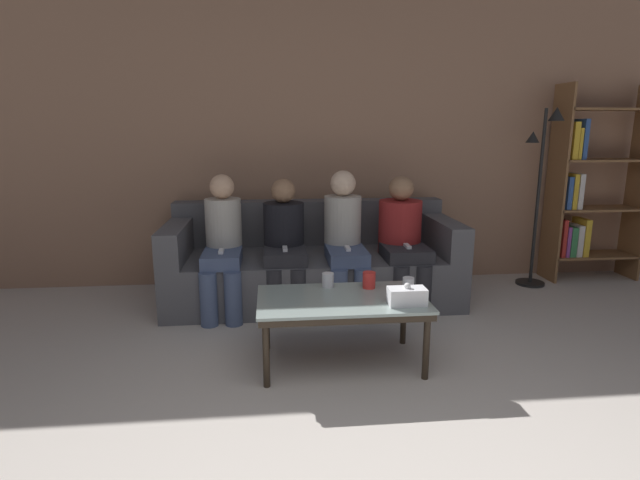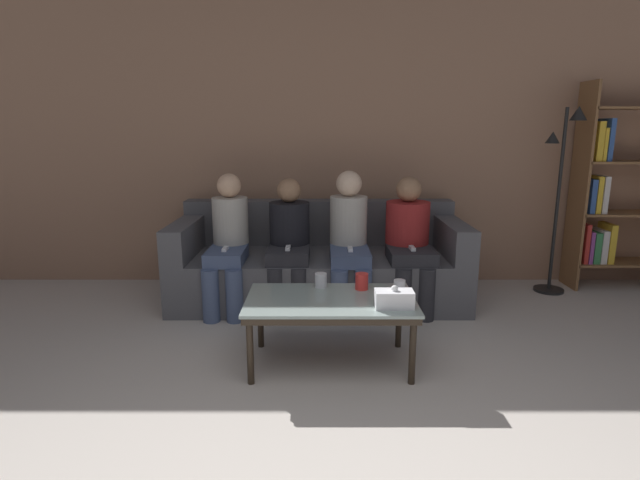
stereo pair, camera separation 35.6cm
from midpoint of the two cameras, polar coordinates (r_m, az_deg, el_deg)
The scene contains 13 objects.
wall_back at distance 4.69m, azimuth 2.25°, elevation 10.89°, with size 12.00×0.06×2.60m.
couch at distance 4.29m, azimuth 2.40°, elevation -2.87°, with size 2.40×0.96×0.81m.
coffee_table at distance 3.07m, azimuth 4.70°, elevation -7.45°, with size 1.03×0.60×0.43m.
cup_near_left at distance 3.12m, azimuth 12.45°, elevation -5.50°, with size 0.07×0.07×0.11m.
cup_near_right at distance 3.24m, azimuth 3.38°, elevation -4.66°, with size 0.08×0.08×0.09m.
cup_far_center at distance 3.22m, azimuth 8.10°, elevation -4.76°, with size 0.08×0.08×0.11m.
tissue_box at distance 2.94m, azimuth 12.08°, elevation -6.65°, with size 0.22×0.12×0.13m.
bookshelf at distance 5.30m, azimuth 32.25°, elevation 4.31°, with size 0.86×0.32×1.84m.
standing_lamp at distance 4.90m, azimuth 27.93°, elevation 5.96°, with size 0.31×0.26×1.63m.
seated_person_left_end at distance 4.04m, azimuth -7.83°, elevation 0.02°, with size 0.31×0.66×1.09m.
seated_person_mid_left at distance 4.02m, azimuth -0.91°, elevation -0.01°, with size 0.33×0.63×1.05m.
seated_person_mid_right at distance 4.02m, azimuth 6.03°, elevation 0.26°, with size 0.31×0.68×1.11m.
seated_person_right_end at distance 4.12m, azimuth 12.72°, elevation 0.15°, with size 0.36×0.66×1.06m.
Camera 2 is at (0.01, -1.21, 1.44)m, focal length 28.00 mm.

